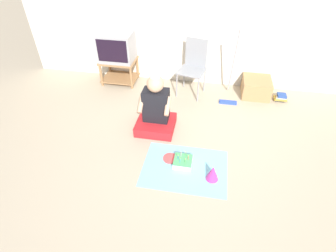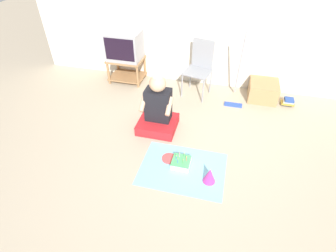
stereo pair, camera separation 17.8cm
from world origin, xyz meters
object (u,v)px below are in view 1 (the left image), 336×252
Objects in this scene: dust_mop at (231,81)px; paper_plate at (171,158)px; book_pile at (281,97)px; person_seated at (156,111)px; folding_chair at (194,64)px; party_hat_blue at (213,173)px; tv at (117,47)px; cardboard_box_stack at (256,87)px; birthday_cake at (183,162)px.

paper_plate is at bearing -114.96° from dust_mop.
dust_mop is at bearing -171.62° from book_pile.
folding_chair is at bearing 70.04° from person_seated.
folding_chair is 2.01m from party_hat_blue.
paper_plate is (-0.71, -1.53, -0.34)m from dust_mop.
tv is 2.90× the size of party_hat_blue.
cardboard_box_stack is (2.41, -0.03, -0.52)m from tv.
cardboard_box_stack reaches higher than birthday_cake.
tv is 0.47× the size of dust_mop.
folding_chair is at bearing 92.52° from birthday_cake.
cardboard_box_stack is at bearing 72.50° from party_hat_blue.
person_seated is at bearing 125.97° from birthday_cake.
dust_mop is at bearing 42.62° from person_seated.
party_hat_blue is at bearing -23.54° from paper_plate.
party_hat_blue is at bearing -107.50° from cardboard_box_stack.
book_pile is at bearing -1.22° from folding_chair.
folding_chair is 1.14m from cardboard_box_stack.
cardboard_box_stack is 2.43× the size of book_pile.
tv reaches higher than book_pile.
person_seated is (-0.40, -1.10, -0.21)m from folding_chair.
person_seated is at bearing 117.78° from paper_plate.
tv is at bearing 172.11° from dust_mop.
folding_chair is 1.02× the size of person_seated.
party_hat_blue is (-1.04, -1.89, 0.05)m from book_pile.
birthday_cake is (1.42, -1.87, -0.62)m from tv.
book_pile reaches higher than paper_plate.
birthday_cake is 0.40m from party_hat_blue.
dust_mop is 6.14× the size of book_pile.
birthday_cake reaches higher than book_pile.
book_pile is (1.48, -0.03, -0.46)m from folding_chair.
birthday_cake is at bearing -54.03° from person_seated.
book_pile is (0.85, 0.13, -0.30)m from dust_mop.
folding_chair reaches higher than party_hat_blue.
person_seated is at bearing -52.32° from tv.
birthday_cake is at bearing -52.91° from tv.
person_seated reaches higher than birthday_cake.
tv is at bearing 179.17° from cardboard_box_stack.
paper_plate is (-1.16, -1.77, -0.13)m from cardboard_box_stack.
dust_mop is at bearing 84.09° from party_hat_blue.
person_seated reaches higher than book_pile.
tv is at bearing 127.68° from person_seated.
book_pile is 2.28m from paper_plate.
paper_plate is (1.25, -1.80, -0.65)m from tv.
tv is at bearing 131.16° from party_hat_blue.
tv reaches higher than person_seated.
paper_plate is (-0.09, -1.69, -0.50)m from folding_chair.
person_seated is (0.94, -1.21, -0.36)m from tv.
paper_plate is at bearing -62.22° from person_seated.
birthday_cake is at bearing -22.00° from paper_plate.
tv is 1.19× the size of cardboard_box_stack.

